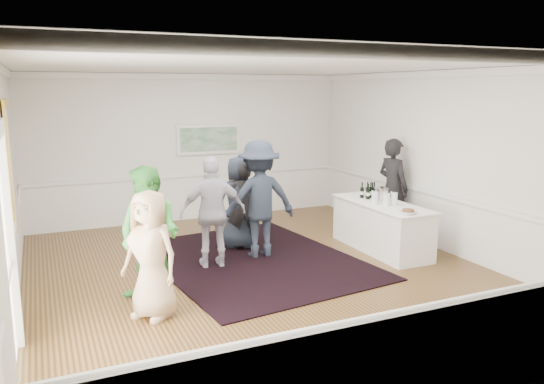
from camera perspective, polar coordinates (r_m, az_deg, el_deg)
name	(u,v)px	position (r m, az deg, el deg)	size (l,w,h in m)	color
floor	(261,274)	(8.46, -1.15, -8.78)	(8.00, 8.00, 0.00)	brown
ceiling	(261,66)	(7.97, -1.24, 13.43)	(7.00, 8.00, 0.02)	white
wall_left	(4,191)	(7.46, -26.83, 0.08)	(0.02, 8.00, 3.20)	white
wall_right	(442,161)	(9.93, 17.80, 3.17)	(0.02, 8.00, 3.20)	white
wall_back	(191,148)	(11.82, -8.74, 4.73)	(7.00, 0.02, 3.20)	white
wall_front	(444,241)	(4.71, 18.04, -5.04)	(7.00, 0.02, 3.20)	white
wainscoting	(261,243)	(8.30, -1.17, -5.53)	(7.00, 8.00, 1.00)	white
mirror	(11,162)	(8.72, -26.26, 2.87)	(0.05, 1.25, 1.85)	gold
doorway	(3,244)	(5.64, -26.96, -5.02)	(0.10, 1.78, 2.56)	white
landscape_painting	(209,139)	(11.86, -6.82, 5.67)	(1.44, 0.06, 0.66)	white
area_rug	(253,260)	(9.08, -2.03, -7.31)	(3.12, 4.10, 0.02)	black
serving_table	(381,226)	(9.75, 11.67, -3.64)	(0.82, 2.15, 0.87)	white
bartender	(393,188)	(10.59, 12.87, 0.42)	(0.71, 0.46, 1.94)	black
guest_tan	(151,255)	(6.85, -12.92, -6.59)	(0.80, 0.52, 1.65)	tan
guest_green	(150,236)	(7.29, -13.01, -4.59)	(0.91, 0.71, 1.87)	green
guest_lilac	(213,212)	(8.59, -6.35, -2.20)	(1.07, 0.44, 1.82)	silver
guest_dark_a	(259,199)	(9.08, -1.41, -0.78)	(1.30, 0.75, 2.02)	#202836
guest_dark_b	(243,206)	(9.53, -3.15, -1.50)	(0.58, 0.38, 1.60)	black
guest_navy	(239,202)	(9.61, -3.57, -1.13)	(0.83, 0.54, 1.70)	#202836
wine_bottles	(369,190)	(10.02, 10.41, 0.24)	(0.30, 0.22, 0.31)	black
juice_pitchers	(385,198)	(9.45, 12.07, -0.67)	(0.37, 0.33, 0.24)	#8DBC43
ice_bucket	(381,195)	(9.80, 11.67, -0.28)	(0.26, 0.26, 0.24)	silver
nut_bowl	(408,212)	(8.88, 14.43, -2.07)	(0.27, 0.27, 0.08)	white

